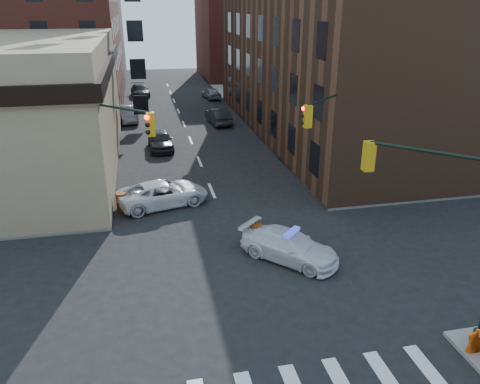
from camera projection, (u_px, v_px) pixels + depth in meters
name	position (u px, v px, depth m)	size (l,w,h in m)	color
ground	(246.00, 273.00, 20.64)	(140.00, 140.00, 0.00)	black
sidewalk_ne	(376.00, 104.00, 54.73)	(34.00, 54.50, 0.15)	gray
commercial_row_ne	(335.00, 53.00, 40.91)	(14.00, 34.00, 14.00)	#4E2F1F
filler_nw	(54.00, 25.00, 70.74)	(20.00, 18.00, 16.00)	brown
filler_ne	(252.00, 37.00, 73.65)	(16.00, 16.00, 12.00)	maroon
signal_pole_se	(467.00, 219.00, 15.06)	(5.40, 5.27, 8.00)	black
signal_pole_nw	(105.00, 152.00, 22.72)	(3.58, 3.67, 8.00)	black
signal_pole_ne	(331.00, 139.00, 24.98)	(3.67, 3.58, 8.00)	black
tree_ne_near	(263.00, 89.00, 44.34)	(3.00, 3.00, 4.85)	black
tree_ne_far	(245.00, 77.00, 51.59)	(3.00, 3.00, 4.85)	black
police_car	(289.00, 246.00, 21.51)	(1.92, 4.72, 1.37)	white
pickup	(163.00, 193.00, 27.34)	(2.43, 5.27, 1.47)	silver
parked_car_wnear	(160.00, 140.00, 37.81)	(1.83, 4.54, 1.55)	black
parked_car_wfar	(128.00, 114.00, 46.69)	(1.60, 4.58, 1.51)	gray
parked_car_wdeep	(140.00, 91.00, 59.36)	(2.04, 5.02, 1.46)	black
parked_car_enear	(219.00, 116.00, 45.79)	(1.65, 4.74, 1.56)	black
parked_car_efar	(211.00, 93.00, 57.82)	(1.65, 4.11, 1.40)	gray
pedestrian_a	(52.00, 206.00, 24.94)	(0.64, 0.42, 1.76)	black
pedestrian_b	(68.00, 196.00, 26.00)	(0.91, 0.71, 1.88)	black
barrel_road	(256.00, 235.00, 22.86)	(0.62, 0.62, 1.11)	#D44F0A
barrel_bank	(122.00, 202.00, 26.70)	(0.60, 0.60, 1.07)	red
barricade_nw_a	(103.00, 206.00, 26.06)	(1.12, 0.56, 0.84)	#C84509
barricade_nw_b	(48.00, 221.00, 24.28)	(1.07, 0.54, 0.80)	red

